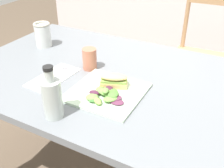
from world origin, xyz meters
TOP-DOWN VIEW (x-y plane):
  - dining_table at (-0.11, 0.05)m, footprint 1.32×0.85m
  - chair_wooden_far at (0.12, 1.06)m, footprint 0.42×0.42m
  - plate_lunch at (-0.05, -0.09)m, footprint 0.27×0.27m
  - sandwich_half_front at (-0.04, -0.05)m, footprint 0.12×0.09m
  - salad_mixed_greens at (-0.03, -0.13)m, footprint 0.15×0.15m
  - napkin_folded at (-0.31, -0.09)m, footprint 0.13×0.25m
  - fork_on_napkin at (-0.31, -0.07)m, footprint 0.03×0.19m
  - bottle_cold_brew at (-0.14, -0.30)m, footprint 0.07×0.07m
  - mason_jar_iced_tea at (-0.57, 0.16)m, footprint 0.09×0.09m
  - cup_extra_side at (-0.21, 0.05)m, footprint 0.06×0.06m

SIDE VIEW (x-z plane):
  - chair_wooden_far at x=0.12m, z-range 0.01..0.88m
  - dining_table at x=-0.11m, z-range 0.25..0.99m
  - napkin_folded at x=-0.31m, z-range 0.74..0.74m
  - plate_lunch at x=-0.05m, z-range 0.74..0.75m
  - fork_on_napkin at x=-0.31m, z-range 0.74..0.75m
  - salad_mixed_greens at x=-0.03m, z-range 0.74..0.78m
  - sandwich_half_front at x=-0.04m, z-range 0.75..0.81m
  - cup_extra_side at x=-0.21m, z-range 0.74..0.84m
  - mason_jar_iced_tea at x=-0.57m, z-range 0.73..0.86m
  - bottle_cold_brew at x=-0.14m, z-range 0.71..0.90m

